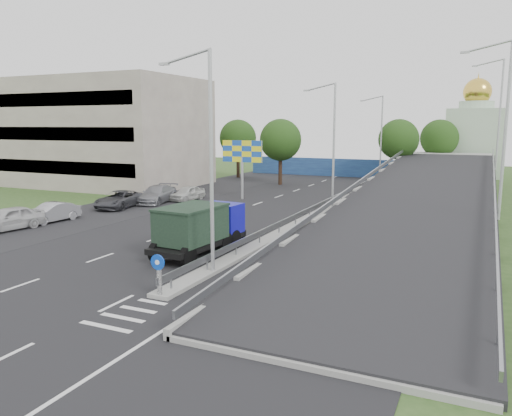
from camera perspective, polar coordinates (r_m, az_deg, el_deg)
The scene contains 24 objects.
ground at distance 19.24m, azimuth -14.80°, elevation -12.03°, with size 160.00×160.00×0.00m, color #2D4C1E.
road_surface at distance 37.37m, azimuth 1.26°, elevation -1.21°, with size 26.00×90.00×0.04m, color black.
parking_strip at distance 44.09m, azimuth -14.43°, elevation 0.15°, with size 8.00×90.00×0.05m, color black.
median at distance 40.02m, azimuth 7.49°, elevation -0.42°, with size 1.00×44.00×0.20m, color gray.
overpass_ramp at distance 38.27m, azimuth 18.33°, elevation 1.22°, with size 10.00×50.00×3.50m.
median_guardrail at distance 39.92m, azimuth 7.51°, elevation 0.50°, with size 0.09×44.00×0.71m.
sign_bollard at distance 20.52m, azimuth -11.04°, elevation -7.45°, with size 0.64×0.23×1.67m.
lamp_post_near at distance 22.82m, azimuth -5.57°, elevation 6.58°, with size 2.74×0.18×10.08m.
lamp_post_mid at distance 41.33m, azimuth 8.65°, elevation 7.83°, with size 2.74×0.18×10.08m.
lamp_post_far at distance 60.79m, azimuth 13.95°, elevation 8.17°, with size 2.74×0.18×10.08m.
beige_building at distance 61.79m, azimuth -17.80°, elevation 8.20°, with size 24.00×14.00×12.00m, color gray.
blue_wall at distance 67.76m, azimuth 11.34°, elevation 4.48°, with size 30.00×0.50×2.40m, color navy.
church at distance 73.72m, azimuth 23.67°, elevation 7.46°, with size 7.00×7.00×13.80m.
billboard at distance 46.58m, azimuth -1.59°, elevation 6.12°, with size 4.00×0.24×5.50m.
tree_left_mid at distance 57.89m, azimuth 2.82°, elevation 7.76°, with size 4.80×4.80×7.60m.
tree_median_far at distance 62.45m, azimuth 16.00°, elevation 7.54°, with size 4.80×4.80×7.60m.
tree_left_far at distance 65.75m, azimuth -2.08°, elevation 7.98°, with size 4.80×4.80×7.60m.
tree_ramp_far at distance 68.94m, azimuth 20.22°, elevation 7.48°, with size 4.80×4.80×7.60m.
dump_truck at distance 27.11m, azimuth -6.41°, elevation -2.11°, with size 2.77×6.39×2.75m.
parked_car_a at distance 36.88m, azimuth -26.46°, elevation -1.10°, with size 1.88×4.68×1.59m, color #B8B8B8.
parked_car_b at distance 38.76m, azimuth -22.34°, elevation -0.49°, with size 1.48×4.24×1.40m, color #9E9EA3.
parked_car_c at distance 43.49m, azimuth -15.38°, elevation 0.94°, with size 2.39×5.18×1.44m, color #38383D.
parked_car_d at distance 45.53m, azimuth -11.28°, elevation 1.54°, with size 2.17×5.34×1.55m, color gray.
parked_car_e at distance 46.58m, azimuth -7.83°, elevation 1.69°, with size 1.60×3.98×1.36m, color beige.
Camera 1 is at (11.58, -13.69, 6.97)m, focal length 35.00 mm.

